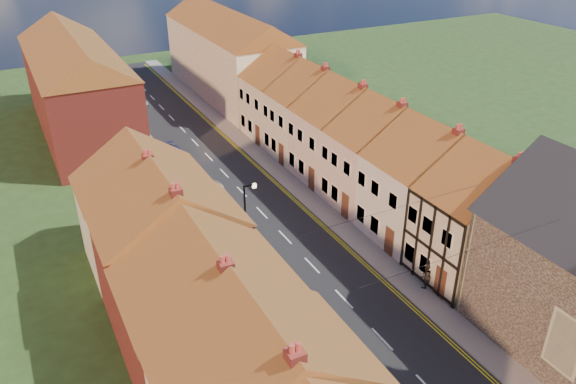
{
  "coord_description": "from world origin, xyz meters",
  "views": [
    {
      "loc": [
        -15.77,
        -8.87,
        22.15
      ],
      "look_at": [
        0.41,
        22.32,
        3.5
      ],
      "focal_mm": 35.0,
      "sensor_mm": 36.0,
      "label": 1
    }
  ],
  "objects_px": {
    "pedestrian_right": "(426,276)",
    "lamppost": "(247,220)",
    "car_mid": "(214,197)",
    "car_distant": "(135,101)",
    "car_far": "(176,155)",
    "pedestrian_left": "(331,380)"
  },
  "relations": [
    {
      "from": "lamppost",
      "to": "pedestrian_right",
      "type": "distance_m",
      "value": 11.88
    },
    {
      "from": "lamppost",
      "to": "pedestrian_left",
      "type": "height_order",
      "value": "lamppost"
    },
    {
      "from": "pedestrian_right",
      "to": "pedestrian_left",
      "type": "bearing_deg",
      "value": 17.89
    },
    {
      "from": "car_far",
      "to": "pedestrian_left",
      "type": "xyz_separation_m",
      "value": [
        -1.64,
        -30.58,
        0.28
      ]
    },
    {
      "from": "car_mid",
      "to": "car_distant",
      "type": "relative_size",
      "value": 1.24
    },
    {
      "from": "lamppost",
      "to": "car_mid",
      "type": "height_order",
      "value": "lamppost"
    },
    {
      "from": "car_mid",
      "to": "pedestrian_left",
      "type": "height_order",
      "value": "pedestrian_left"
    },
    {
      "from": "pedestrian_left",
      "to": "car_mid",
      "type": "bearing_deg",
      "value": 102.76
    },
    {
      "from": "car_mid",
      "to": "car_far",
      "type": "height_order",
      "value": "car_mid"
    },
    {
      "from": "car_mid",
      "to": "pedestrian_left",
      "type": "distance_m",
      "value": 20.81
    },
    {
      "from": "lamppost",
      "to": "car_far",
      "type": "xyz_separation_m",
      "value": [
        0.84,
        18.63,
        -2.93
      ]
    },
    {
      "from": "car_far",
      "to": "pedestrian_right",
      "type": "xyz_separation_m",
      "value": [
        8.07,
        -26.07,
        0.39
      ]
    },
    {
      "from": "car_mid",
      "to": "car_distant",
      "type": "bearing_deg",
      "value": 91.32
    },
    {
      "from": "car_far",
      "to": "car_distant",
      "type": "bearing_deg",
      "value": 78.01
    },
    {
      "from": "car_mid",
      "to": "pedestrian_right",
      "type": "height_order",
      "value": "pedestrian_right"
    },
    {
      "from": "car_far",
      "to": "car_distant",
      "type": "relative_size",
      "value": 1.07
    },
    {
      "from": "pedestrian_left",
      "to": "pedestrian_right",
      "type": "distance_m",
      "value": 10.71
    },
    {
      "from": "pedestrian_right",
      "to": "lamppost",
      "type": "bearing_deg",
      "value": -46.89
    },
    {
      "from": "lamppost",
      "to": "car_mid",
      "type": "xyz_separation_m",
      "value": [
        0.92,
        8.79,
        -2.75
      ]
    },
    {
      "from": "car_far",
      "to": "pedestrian_left",
      "type": "bearing_deg",
      "value": -103.71
    },
    {
      "from": "lamppost",
      "to": "car_far",
      "type": "height_order",
      "value": "lamppost"
    },
    {
      "from": "car_mid",
      "to": "car_far",
      "type": "relative_size",
      "value": 1.15
    }
  ]
}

